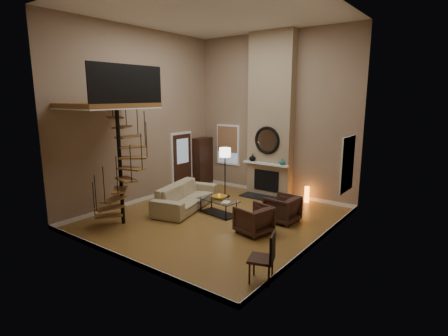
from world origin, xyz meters
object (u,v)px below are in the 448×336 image
Objects in this scene: armchair_far at (256,220)px; coffee_table at (218,205)px; floor_lamp at (225,156)px; sofa at (186,196)px; hutch at (203,161)px; side_chair at (266,255)px; armchair_near at (285,209)px; accent_lamp at (307,195)px.

armchair_far is 1.80m from coffee_table.
floor_lamp reaches higher than coffee_table.
hutch is at bearing 15.57° from sofa.
coffee_table is 1.34× the size of side_chair.
side_chair reaches higher than coffee_table.
floor_lamp is (-2.79, 1.02, 1.06)m from armchair_near.
armchair_near is at bearing -175.50° from armchair_far.
sofa is 4.82m from side_chair.
hutch is 0.69× the size of sofa.
accent_lamp is 5.40m from side_chair.
armchair_near reaches higher than armchair_far.
sofa is at bearing -86.69° from armchair_far.
side_chair reaches higher than armchair_near.
floor_lamp is at bearing -21.20° from sofa.
hutch is 1.99m from floor_lamp.
armchair_near is 3.34m from side_chair.
sofa is 2.04m from floor_lamp.
hutch reaches higher than side_chair.
armchair_far is 3.59m from floor_lamp.
floor_lamp is at bearing -117.56° from armchair_far.
side_chair is at bearing -74.49° from accent_lamp.
accent_lamp is at bearing 22.75° from floor_lamp.
hutch reaches higher than sofa.
hutch is 1.82× the size of side_chair.
side_chair is (1.37, -1.90, 0.17)m from armchair_far.
floor_lamp reaches higher than armchair_near.
armchair_near is at bearing 110.93° from side_chair.
armchair_near is at bearing -83.11° from accent_lamp.
coffee_table is (2.65, -2.48, -0.67)m from hutch.
armchair_near is 2.10m from accent_lamp.
hutch is 5.37m from armchair_far.
floor_lamp is (1.72, -0.88, 0.46)m from hutch.
armchair_far reaches higher than accent_lamp.
accent_lamp is 0.56× the size of side_chair.
coffee_table is at bearing -69.18° from armchair_near.
hutch reaches higher than armchair_near.
hutch is at bearing 138.64° from side_chair.
accent_lamp is (2.53, 1.06, -1.16)m from floor_lamp.
sofa is 1.95× the size of coffee_table.
coffee_table is at bearing 140.20° from side_chair.
armchair_far is at bearing -88.82° from accent_lamp.
armchair_far is 1.46× the size of accent_lamp.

